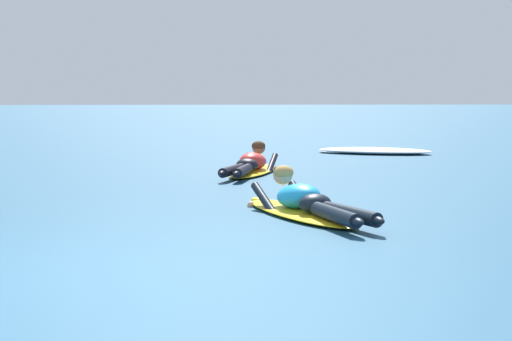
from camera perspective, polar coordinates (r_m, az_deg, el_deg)
ground_plane at (r=16.15m, az=-7.17°, el=0.63°), size 120.00×120.00×0.00m
surfer_near at (r=8.96m, az=3.19°, el=-2.22°), size 1.30×2.64×0.55m
surfer_far at (r=13.38m, az=-0.35°, el=0.32°), size 1.10×2.52×0.54m
whitewater_mid_right at (r=17.98m, az=7.76°, el=1.29°), size 2.54×1.82×0.13m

